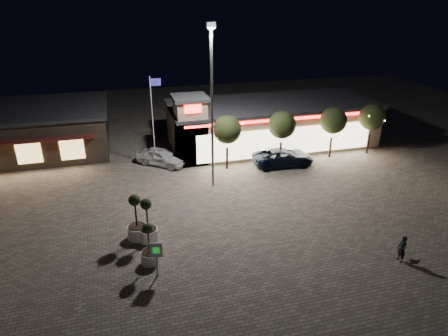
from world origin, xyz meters
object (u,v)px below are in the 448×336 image
object	(u,v)px
pedestrian	(402,249)
planter_left	(148,228)
pickup_truck	(283,157)
planter_mid	(150,251)
white_sedan	(161,157)
valet_sign	(156,253)

from	to	relation	value
pedestrian	planter_left	bearing A→B (deg)	-118.37
pickup_truck	planter_mid	world-z (taller)	planter_mid
planter_left	white_sedan	bearing A→B (deg)	79.31
planter_left	pickup_truck	bearing A→B (deg)	34.63
white_sedan	planter_mid	world-z (taller)	planter_mid
pickup_truck	white_sedan	size ratio (longest dim) A/B	1.20
planter_left	planter_mid	size ratio (longest dim) A/B	1.12
pickup_truck	valet_sign	distance (m)	17.64
pedestrian	planter_left	size ratio (longest dim) A/B	0.57
pickup_truck	planter_left	size ratio (longest dim) A/B	1.86
planter_mid	valet_sign	xyz separation A→B (m)	(0.28, -1.23, 0.67)
white_sedan	planter_mid	distance (m)	14.24
pedestrian	valet_sign	xyz separation A→B (m)	(-13.66, 2.39, 0.65)
planter_left	valet_sign	distance (m)	3.61
white_sedan	valet_sign	bearing A→B (deg)	-149.58
planter_left	valet_sign	bearing A→B (deg)	-87.53
valet_sign	planter_left	bearing A→B (deg)	92.47
planter_mid	valet_sign	world-z (taller)	planter_mid
white_sedan	planter_left	world-z (taller)	planter_left
planter_mid	pedestrian	bearing A→B (deg)	-14.52
pickup_truck	pedestrian	xyz separation A→B (m)	(1.08, -14.73, 0.07)
pickup_truck	white_sedan	distance (m)	10.91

